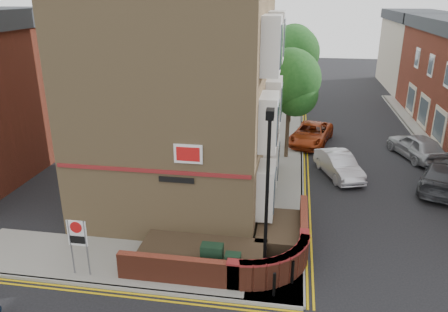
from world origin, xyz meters
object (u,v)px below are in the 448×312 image
lamppost (267,199)px  zone_sign (78,238)px  silver_car_near (339,165)px  utility_cabinet_large (212,259)px

lamppost → zone_sign: 6.85m
zone_sign → silver_car_near: bearing=48.0°
lamppost → silver_car_near: lamppost is taller
lamppost → utility_cabinet_large: lamppost is taller
lamppost → silver_car_near: size_ratio=1.52×
lamppost → zone_sign: lamppost is taller
utility_cabinet_large → silver_car_near: 11.60m
lamppost → utility_cabinet_large: (-1.90, 0.10, -2.62)m
lamppost → zone_sign: size_ratio=2.86×
zone_sign → utility_cabinet_large: bearing=9.7°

